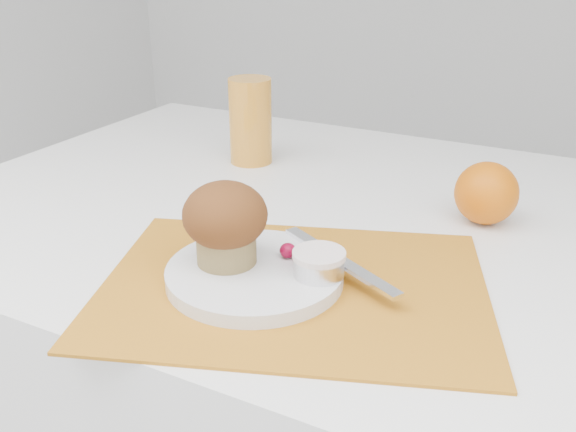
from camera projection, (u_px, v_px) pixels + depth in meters
The scene contains 11 objects.
table at pixel (338, 425), 1.04m from camera, with size 1.20×0.80×0.75m, color white.
placemat at pixel (294, 286), 0.70m from camera, with size 0.42×0.31×0.00m, color #BB711A.
plate at pixel (255, 274), 0.71m from camera, with size 0.20×0.20×0.02m, color silver.
ramekin at pixel (319, 265), 0.69m from camera, with size 0.05×0.05×0.02m, color silver.
cream at pixel (319, 255), 0.68m from camera, with size 0.06×0.06×0.01m, color silver.
raspberry_near at pixel (288, 250), 0.72m from camera, with size 0.02×0.02×0.02m, color #5C021A.
raspberry_far at pixel (302, 254), 0.72m from camera, with size 0.02×0.02×0.02m, color #600216.
butter_knife at pixel (339, 260), 0.72m from camera, with size 0.19×0.02×0.00m, color silver.
orange at pixel (486, 193), 0.85m from camera, with size 0.08×0.08×0.08m, color #DD6507.
juice_glass at pixel (250, 121), 1.06m from camera, with size 0.07×0.07×0.14m, color orange.
muffin at pixel (225, 221), 0.70m from camera, with size 0.09×0.09×0.09m.
Camera 1 is at (0.30, -0.71, 1.11)m, focal length 40.00 mm.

